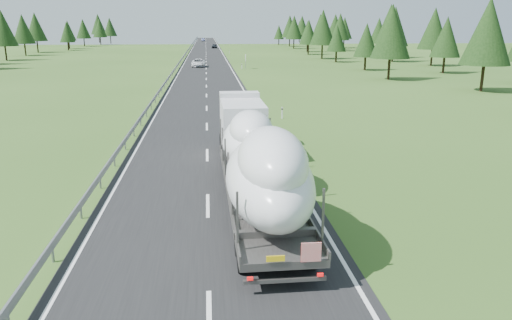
{
  "coord_description": "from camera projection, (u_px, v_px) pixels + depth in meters",
  "views": [
    {
      "loc": [
        0.11,
        -12.19,
        7.88
      ],
      "look_at": [
        2.2,
        9.2,
        2.02
      ],
      "focal_mm": 35.0,
      "sensor_mm": 36.0,
      "label": 1
    }
  ],
  "objects": [
    {
      "name": "ground",
      "position": [
        209.0,
        320.0,
        13.77
      ],
      "size": [
        400.0,
        400.0,
        0.0
      ],
      "primitive_type": "plane",
      "color": "#2E4E1A",
      "rests_on": "ground"
    },
    {
      "name": "road_surface",
      "position": [
        206.0,
        61.0,
        109.79
      ],
      "size": [
        10.0,
        400.0,
        0.02
      ],
      "primitive_type": "cube",
      "color": "black",
      "rests_on": "ground"
    },
    {
      "name": "guardrail",
      "position": [
        182.0,
        59.0,
        109.08
      ],
      "size": [
        0.1,
        400.0,
        0.76
      ],
      "color": "slate",
      "rests_on": "ground"
    },
    {
      "name": "marker_posts",
      "position": [
        226.0,
        48.0,
        163.08
      ],
      "size": [
        0.13,
        350.08,
        1.0
      ],
      "color": "silver",
      "rests_on": "ground"
    },
    {
      "name": "highway_sign",
      "position": [
        246.0,
        59.0,
        90.79
      ],
      "size": [
        0.08,
        0.9,
        2.6
      ],
      "color": "slate",
      "rests_on": "ground"
    },
    {
      "name": "tree_line_right",
      "position": [
        387.0,
        29.0,
        106.87
      ],
      "size": [
        27.02,
        256.62,
        12.6
      ],
      "color": "black",
      "rests_on": "ground"
    },
    {
      "name": "boat_truck",
      "position": [
        255.0,
        152.0,
        22.43
      ],
      "size": [
        3.2,
        19.62,
        4.52
      ],
      "color": "silver",
      "rests_on": "ground"
    },
    {
      "name": "distant_van",
      "position": [
        198.0,
        63.0,
        95.32
      ],
      "size": [
        2.62,
        5.5,
        1.51
      ],
      "primitive_type": "imported",
      "rotation": [
        0.0,
        0.0,
        -0.02
      ],
      "color": "silver",
      "rests_on": "ground"
    },
    {
      "name": "distant_car_dark",
      "position": [
        214.0,
        46.0,
        170.55
      ],
      "size": [
        1.99,
        4.28,
        1.42
      ],
      "primitive_type": "imported",
      "rotation": [
        0.0,
        0.0,
        -0.08
      ],
      "color": "black",
      "rests_on": "ground"
    },
    {
      "name": "distant_car_blue",
      "position": [
        203.0,
        40.0,
        241.14
      ],
      "size": [
        1.58,
        4.16,
        1.36
      ],
      "primitive_type": "imported",
      "rotation": [
        0.0,
        0.0,
        0.04
      ],
      "color": "#182144",
      "rests_on": "ground"
    }
  ]
}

